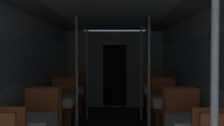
{
  "coord_description": "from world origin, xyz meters",
  "views": [
    {
      "loc": [
        0.08,
        -0.84,
        1.46
      ],
      "look_at": [
        0.01,
        2.84,
        1.35
      ],
      "focal_mm": 50.0,
      "sensor_mm": 36.0,
      "label": 1
    }
  ],
  "objects_px": {
    "dining_table_right_2": "(170,104)",
    "support_pole_right_3": "(141,73)",
    "chair_left_far_3": "(75,102)",
    "dining_table_right_3": "(157,91)",
    "support_pole_left_2": "(77,79)",
    "support_pole_left_3": "(87,73)",
    "dining_table_left_2": "(56,103)",
    "chair_left_far_2": "(62,116)",
    "chair_right_far_2": "(165,117)",
    "chair_right_far_3": "(154,102)",
    "dining_table_left_3": "(72,91)",
    "chair_left_near_3": "(68,110)",
    "chair_right_near_3": "(160,110)",
    "support_pole_right_2": "(149,79)"
  },
  "relations": [
    {
      "from": "dining_table_right_2",
      "to": "support_pole_right_3",
      "type": "height_order",
      "value": "support_pole_right_3"
    },
    {
      "from": "chair_left_far_3",
      "to": "dining_table_right_3",
      "type": "relative_size",
      "value": 1.32
    },
    {
      "from": "support_pole_left_2",
      "to": "support_pole_left_3",
      "type": "xyz_separation_m",
      "value": [
        0.0,
        1.74,
        0.0
      ]
    },
    {
      "from": "dining_table_left_2",
      "to": "dining_table_right_3",
      "type": "height_order",
      "value": "same"
    },
    {
      "from": "chair_left_far_2",
      "to": "support_pole_left_3",
      "type": "xyz_separation_m",
      "value": [
        0.34,
        1.18,
        0.74
      ]
    },
    {
      "from": "dining_table_left_2",
      "to": "chair_right_far_2",
      "type": "distance_m",
      "value": 2.0
    },
    {
      "from": "chair_right_far_2",
      "to": "chair_right_far_3",
      "type": "height_order",
      "value": "same"
    },
    {
      "from": "dining_table_left_3",
      "to": "chair_left_near_3",
      "type": "xyz_separation_m",
      "value": [
        0.0,
        -0.56,
        -0.33
      ]
    },
    {
      "from": "chair_right_far_2",
      "to": "dining_table_left_3",
      "type": "bearing_deg",
      "value": -32.05
    },
    {
      "from": "chair_left_near_3",
      "to": "dining_table_right_3",
      "type": "bearing_deg",
      "value": 16.42
    },
    {
      "from": "dining_table_left_2",
      "to": "chair_left_near_3",
      "type": "height_order",
      "value": "chair_left_near_3"
    },
    {
      "from": "dining_table_left_3",
      "to": "dining_table_right_2",
      "type": "bearing_deg",
      "value": -42.63
    },
    {
      "from": "dining_table_left_3",
      "to": "support_pole_right_3",
      "type": "xyz_separation_m",
      "value": [
        1.55,
        0.0,
        0.41
      ]
    },
    {
      "from": "support_pole_left_2",
      "to": "support_pole_right_3",
      "type": "relative_size",
      "value": 1.0
    },
    {
      "from": "dining_table_left_3",
      "to": "chair_left_far_3",
      "type": "xyz_separation_m",
      "value": [
        0.0,
        0.56,
        -0.33
      ]
    },
    {
      "from": "chair_right_far_2",
      "to": "chair_right_near_3",
      "type": "xyz_separation_m",
      "value": [
        0.0,
        0.63,
        0.0
      ]
    },
    {
      "from": "chair_left_far_3",
      "to": "dining_table_right_2",
      "type": "relative_size",
      "value": 1.32
    },
    {
      "from": "dining_table_right_2",
      "to": "support_pole_right_2",
      "type": "bearing_deg",
      "value": -180.0
    },
    {
      "from": "chair_left_far_2",
      "to": "dining_table_right_3",
      "type": "distance_m",
      "value": 2.26
    },
    {
      "from": "chair_right_far_2",
      "to": "chair_right_far_3",
      "type": "relative_size",
      "value": 1.0
    },
    {
      "from": "support_pole_left_3",
      "to": "chair_right_far_3",
      "type": "height_order",
      "value": "support_pole_left_3"
    },
    {
      "from": "dining_table_left_2",
      "to": "chair_right_near_3",
      "type": "xyz_separation_m",
      "value": [
        1.89,
        1.18,
        -0.33
      ]
    },
    {
      "from": "chair_left_far_3",
      "to": "support_pole_left_2",
      "type": "bearing_deg",
      "value": 98.49
    },
    {
      "from": "support_pole_left_3",
      "to": "dining_table_right_3",
      "type": "bearing_deg",
      "value": 0.0
    },
    {
      "from": "support_pole_right_2",
      "to": "chair_left_far_3",
      "type": "bearing_deg",
      "value": 123.96
    },
    {
      "from": "chair_left_near_3",
      "to": "support_pole_right_3",
      "type": "bearing_deg",
      "value": 19.79
    },
    {
      "from": "dining_table_right_2",
      "to": "chair_right_far_2",
      "type": "xyz_separation_m",
      "value": [
        -0.0,
        0.56,
        -0.33
      ]
    },
    {
      "from": "dining_table_left_3",
      "to": "chair_left_far_2",
      "type": "bearing_deg",
      "value": -90.0
    },
    {
      "from": "chair_right_near_3",
      "to": "chair_right_far_3",
      "type": "distance_m",
      "value": 1.11
    },
    {
      "from": "chair_right_near_3",
      "to": "support_pole_right_3",
      "type": "bearing_deg",
      "value": 121.62
    },
    {
      "from": "dining_table_left_2",
      "to": "chair_left_near_3",
      "type": "distance_m",
      "value": 1.23
    },
    {
      "from": "chair_left_far_3",
      "to": "chair_right_far_2",
      "type": "height_order",
      "value": "same"
    },
    {
      "from": "dining_table_left_3",
      "to": "dining_table_right_3",
      "type": "distance_m",
      "value": 1.89
    },
    {
      "from": "dining_table_left_2",
      "to": "support_pole_right_2",
      "type": "relative_size",
      "value": 0.36
    },
    {
      "from": "dining_table_left_3",
      "to": "dining_table_left_2",
      "type": "bearing_deg",
      "value": -90.0
    },
    {
      "from": "chair_left_far_3",
      "to": "support_pole_right_2",
      "type": "xyz_separation_m",
      "value": [
        1.55,
        -2.3,
        0.74
      ]
    },
    {
      "from": "dining_table_left_3",
      "to": "support_pole_left_3",
      "type": "relative_size",
      "value": 0.36
    },
    {
      "from": "support_pole_right_3",
      "to": "support_pole_left_3",
      "type": "bearing_deg",
      "value": 180.0
    },
    {
      "from": "chair_right_far_3",
      "to": "support_pole_left_3",
      "type": "bearing_deg",
      "value": 19.79
    },
    {
      "from": "dining_table_left_2",
      "to": "chair_left_far_3",
      "type": "height_order",
      "value": "chair_left_far_3"
    },
    {
      "from": "support_pole_left_2",
      "to": "chair_right_far_2",
      "type": "relative_size",
      "value": 2.09
    },
    {
      "from": "dining_table_left_2",
      "to": "chair_right_far_3",
      "type": "bearing_deg",
      "value": 50.55
    },
    {
      "from": "chair_left_far_3",
      "to": "support_pole_left_3",
      "type": "bearing_deg",
      "value": 121.62
    },
    {
      "from": "chair_left_far_2",
      "to": "support_pole_right_2",
      "type": "distance_m",
      "value": 1.8
    },
    {
      "from": "dining_table_left_2",
      "to": "support_pole_left_3",
      "type": "height_order",
      "value": "support_pole_left_3"
    },
    {
      "from": "chair_left_far_3",
      "to": "support_pole_right_3",
      "type": "distance_m",
      "value": 1.8
    },
    {
      "from": "dining_table_left_2",
      "to": "chair_right_near_3",
      "type": "height_order",
      "value": "chair_right_near_3"
    },
    {
      "from": "chair_left_near_3",
      "to": "support_pole_right_3",
      "type": "xyz_separation_m",
      "value": [
        1.55,
        0.56,
        0.74
      ]
    },
    {
      "from": "chair_left_far_3",
      "to": "chair_right_near_3",
      "type": "xyz_separation_m",
      "value": [
        1.89,
        -1.11,
        0.0
      ]
    },
    {
      "from": "dining_table_right_3",
      "to": "chair_right_near_3",
      "type": "xyz_separation_m",
      "value": [
        -0.0,
        -0.56,
        -0.33
      ]
    }
  ]
}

